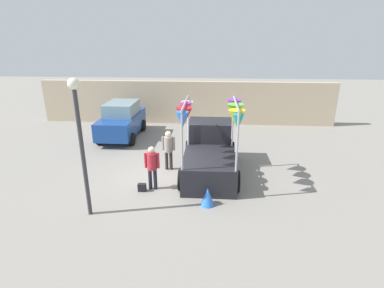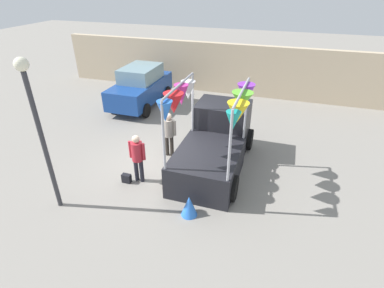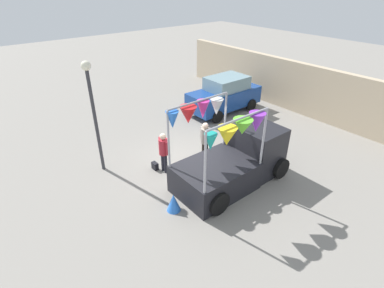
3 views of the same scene
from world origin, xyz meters
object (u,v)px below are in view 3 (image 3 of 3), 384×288
at_px(handbag, 155,166).
at_px(street_lamp, 92,103).
at_px(parked_car, 225,95).
at_px(folded_kite_bundle_azure, 174,202).
at_px(person_customer, 164,149).
at_px(person_vendor, 205,138).
at_px(vendor_truck, 236,157).

bearing_deg(handbag, street_lamp, -129.53).
distance_m(parked_car, handbag, 6.46).
distance_m(street_lamp, folded_kite_bundle_azure, 4.34).
xyz_separation_m(person_customer, folded_kite_bundle_azure, (1.95, -0.98, -0.66)).
height_order(person_customer, street_lamp, street_lamp).
bearing_deg(person_vendor, person_customer, -100.92).
bearing_deg(folded_kite_bundle_azure, vendor_truck, 89.50).
xyz_separation_m(vendor_truck, street_lamp, (-3.58, -3.43, 1.73)).
bearing_deg(person_vendor, folded_kite_bundle_azure, -58.78).
xyz_separation_m(person_customer, handbag, (-0.35, -0.20, -0.82)).
bearing_deg(vendor_truck, handbag, -140.71).
bearing_deg(person_customer, vendor_truck, 40.76).
bearing_deg(street_lamp, person_vendor, 60.55).
relative_size(vendor_truck, handbag, 14.48).
bearing_deg(vendor_truck, folded_kite_bundle_azure, -90.50).
xyz_separation_m(handbag, street_lamp, (-1.26, -1.52, 2.52)).
relative_size(handbag, folded_kite_bundle_azure, 0.47).
bearing_deg(person_vendor, parked_car, 127.40).
bearing_deg(person_customer, street_lamp, -133.01).
height_order(person_vendor, handbag, person_vendor).
bearing_deg(folded_kite_bundle_azure, street_lamp, -168.17).
height_order(handbag, folded_kite_bundle_azure, folded_kite_bundle_azure).
height_order(person_customer, handbag, person_customer).
bearing_deg(vendor_truck, street_lamp, -136.28).
bearing_deg(folded_kite_bundle_azure, person_vendor, 121.22).
bearing_deg(person_customer, parked_car, 115.65).
bearing_deg(street_lamp, parked_car, 98.77).
bearing_deg(person_vendor, handbag, -109.61).
bearing_deg(folded_kite_bundle_azure, parked_car, 125.04).
bearing_deg(handbag, vendor_truck, 39.29).
bearing_deg(street_lamp, vendor_truck, 43.72).
xyz_separation_m(person_vendor, handbag, (-0.68, -1.91, -0.84)).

